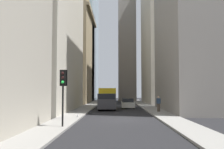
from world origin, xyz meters
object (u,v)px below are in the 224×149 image
(traffic_light_foreground, at_px, (63,85))
(pedestrian, at_px, (159,103))
(delivery_truck, at_px, (108,99))
(sedan_white, at_px, (128,104))
(discarded_bottle, at_px, (77,116))

(traffic_light_foreground, xyz_separation_m, pedestrian, (12.33, -8.40, -1.82))
(delivery_truck, bearing_deg, sedan_white, -47.84)
(sedan_white, xyz_separation_m, traffic_light_foreground, (-19.90, 5.22, 2.26))
(traffic_light_foreground, xyz_separation_m, discarded_bottle, (5.86, -0.11, -2.68))
(discarded_bottle, bearing_deg, delivery_truck, -11.35)
(discarded_bottle, bearing_deg, traffic_light_foreground, 178.88)
(traffic_light_foreground, height_order, pedestrian, traffic_light_foreground)
(delivery_truck, distance_m, discarded_bottle, 11.80)
(sedan_white, bearing_deg, delivery_truck, 132.16)
(pedestrian, relative_size, discarded_bottle, 6.53)
(sedan_white, distance_m, traffic_light_foreground, 20.70)
(sedan_white, bearing_deg, pedestrian, -157.26)
(traffic_light_foreground, bearing_deg, discarded_bottle, -1.12)
(traffic_light_foreground, height_order, discarded_bottle, traffic_light_foreground)
(delivery_truck, relative_size, discarded_bottle, 23.93)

